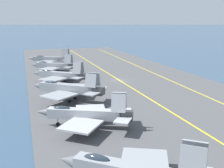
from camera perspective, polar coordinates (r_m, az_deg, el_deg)
The scene contains 9 objects.
ground_plane at distance 78.72m, azimuth 1.47°, elevation 0.50°, with size 2000.00×2000.00×0.00m, color #334C66.
carrier_deck at distance 78.67m, azimuth 1.47°, elevation 0.64°, with size 186.01×49.53×0.40m, color #4C4C4F.
deck_stripe_foul_line at distance 83.98m, azimuth 10.29°, elevation 1.36°, with size 167.41×0.36×0.01m, color yellow.
deck_stripe_centerline at distance 78.63m, azimuth 1.47°, elevation 0.79°, with size 167.41×0.36×0.01m, color yellow.
parked_jet_second at distance 44.11m, azimuth -5.23°, elevation -6.12°, with size 13.21×15.35×5.76m.
parked_jet_third at distance 58.74m, azimuth -8.91°, elevation -0.90°, with size 14.12×15.42×6.23m.
parked_jet_fourth at distance 75.55m, azimuth -10.47°, elevation 1.85°, with size 13.64×15.17×6.10m.
parked_jet_fifth at distance 91.83m, azimuth -11.70°, elevation 3.71°, with size 12.44×14.84×5.97m.
parked_jet_sixth at distance 107.76m, azimuth -12.27°, elevation 5.01°, with size 13.84×16.91×6.22m.
Camera 1 is at (-72.65, 25.14, 16.92)m, focal length 45.00 mm.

